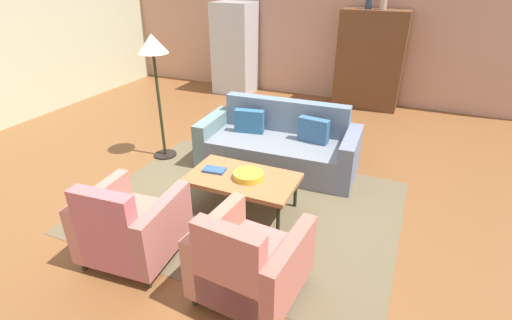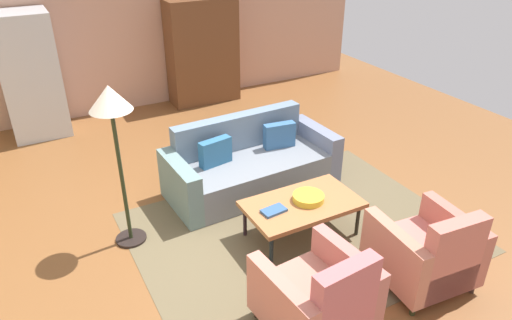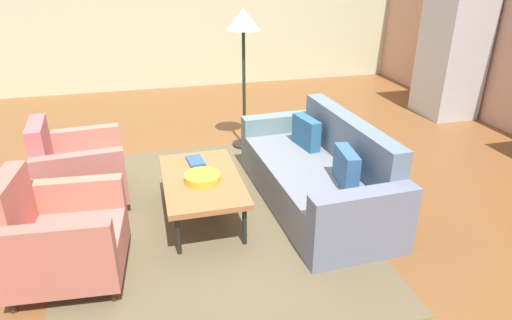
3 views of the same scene
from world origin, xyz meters
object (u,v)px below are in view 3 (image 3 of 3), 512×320
Objects in this scene: coffee_table at (202,181)px; armchair_right at (58,239)px; couch at (321,176)px; armchair_left at (75,171)px; refrigerator at (452,55)px; fruit_bowl at (202,178)px; floor_lamp at (243,33)px; book_stack at (195,161)px.

armchair_right reaches higher than coffee_table.
armchair_right is (0.60, -2.35, 0.06)m from couch.
armchair_left is 1.19m from armchair_right.
coffee_table is 4.65m from refrigerator.
armchair_right is at bearing -65.91° from fruit_bowl.
refrigerator is (-1.52, 5.27, 0.58)m from armchair_left.
coffee_table is 0.10m from fruit_bowl.
couch is 3.66m from refrigerator.
armchair_left is at bearing -119.79° from fruit_bowl.
floor_lamp is at bearing 113.28° from armchair_left.
armchair_left reaches higher than book_stack.
coffee_table is 2.10m from floor_lamp.
armchair_left is at bearing -117.01° from coffee_table.
fruit_bowl is (0.67, 1.17, 0.11)m from armchair_left.
fruit_bowl reaches higher than book_stack.
book_stack is at bearing 71.52° from couch.
armchair_right is 0.48× the size of refrigerator.
floor_lamp is at bearing 143.60° from armchair_right.
armchair_left reaches higher than couch.
armchair_left is 2.47m from floor_lamp.
floor_lamp is (-1.04, 1.95, 1.10)m from armchair_left.
armchair_right is 3.16m from floor_lamp.
armchair_right is at bearing -41.22° from floor_lamp.
fruit_bowl is at bearing -24.72° from floor_lamp.
coffee_table is (0.00, -1.19, 0.09)m from couch.
fruit_bowl is 0.19× the size of floor_lamp.
book_stack is at bearing -178.55° from coffee_table.
refrigerator is (-2.11, 2.92, 0.64)m from couch.
armchair_right is 1.50m from book_stack.
refrigerator reaches higher than floor_lamp.
floor_lamp is (-2.23, 1.95, 1.10)m from armchair_right.
armchair_right reaches higher than couch.
armchair_left is at bearing -175.17° from armchair_right.
armchair_right reaches higher than book_stack.
coffee_table is 0.35m from book_stack.
book_stack is at bearing 73.26° from armchair_left.
coffee_table is at bearing 87.79° from couch.
floor_lamp is at bearing 155.28° from fruit_bowl.
coffee_table is 1.31m from armchair_left.
coffee_table is 0.70× the size of floor_lamp.
coffee_table is at bearing -62.73° from refrigerator.
refrigerator reaches higher than book_stack.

